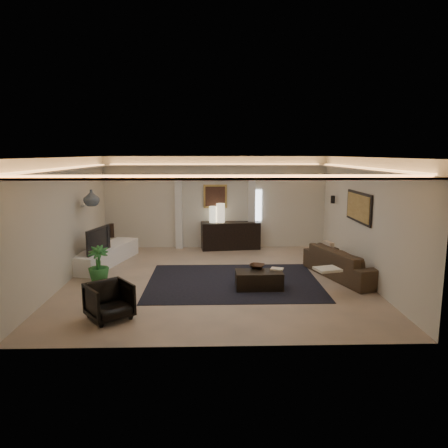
{
  "coord_description": "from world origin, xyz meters",
  "views": [
    {
      "loc": [
        -0.08,
        -9.6,
        2.99
      ],
      "look_at": [
        0.2,
        0.6,
        1.25
      ],
      "focal_mm": 33.3,
      "sensor_mm": 36.0,
      "label": 1
    }
  ],
  "objects_px": {
    "coffee_table": "(259,280)",
    "armchair": "(109,301)",
    "console": "(230,236)",
    "sofa": "(346,263)"
  },
  "relations": [
    {
      "from": "coffee_table",
      "to": "armchair",
      "type": "distance_m",
      "value": 3.35
    },
    {
      "from": "console",
      "to": "coffee_table",
      "type": "xyz_separation_m",
      "value": [
        0.47,
        -3.96,
        -0.2
      ]
    },
    {
      "from": "coffee_table",
      "to": "sofa",
      "type": "bearing_deg",
      "value": 19.58
    },
    {
      "from": "console",
      "to": "sofa",
      "type": "xyz_separation_m",
      "value": [
        2.67,
        -3.13,
        -0.05
      ]
    },
    {
      "from": "console",
      "to": "armchair",
      "type": "xyz_separation_m",
      "value": [
        -2.45,
        -5.59,
        -0.06
      ]
    },
    {
      "from": "sofa",
      "to": "armchair",
      "type": "xyz_separation_m",
      "value": [
        -5.12,
        -2.46,
        -0.01
      ]
    },
    {
      "from": "console",
      "to": "coffee_table",
      "type": "height_order",
      "value": "console"
    },
    {
      "from": "console",
      "to": "armchair",
      "type": "relative_size",
      "value": 2.44
    },
    {
      "from": "armchair",
      "to": "sofa",
      "type": "bearing_deg",
      "value": -11.59
    },
    {
      "from": "sofa",
      "to": "coffee_table",
      "type": "bearing_deg",
      "value": 92.5
    }
  ]
}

